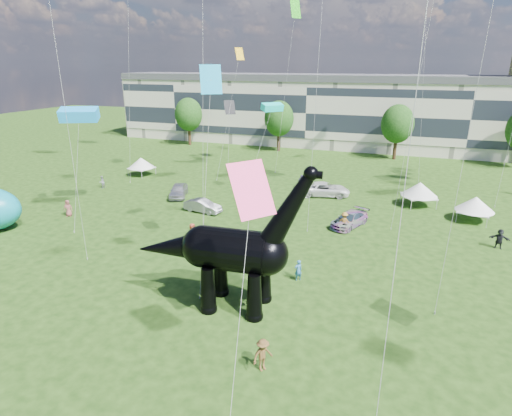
% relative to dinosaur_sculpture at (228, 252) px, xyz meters
% --- Properties ---
extents(ground, '(220.00, 220.00, 0.00)m').
position_rel_dinosaur_sculpture_xyz_m(ground, '(-0.17, -2.52, -3.82)').
color(ground, '#16330C').
rests_on(ground, ground).
extents(terrace_row, '(78.00, 11.00, 12.00)m').
position_rel_dinosaur_sculpture_xyz_m(terrace_row, '(-8.17, 59.48, 2.18)').
color(terrace_row, beige).
rests_on(terrace_row, ground).
extents(tree_far_left, '(5.20, 5.20, 9.44)m').
position_rel_dinosaur_sculpture_xyz_m(tree_far_left, '(-30.17, 50.48, 2.47)').
color(tree_far_left, '#382314').
rests_on(tree_far_left, ground).
extents(tree_mid_left, '(5.20, 5.20, 9.44)m').
position_rel_dinosaur_sculpture_xyz_m(tree_mid_left, '(-12.17, 50.48, 2.47)').
color(tree_mid_left, '#382314').
rests_on(tree_mid_left, ground).
extents(tree_mid_right, '(5.20, 5.20, 9.44)m').
position_rel_dinosaur_sculpture_xyz_m(tree_mid_right, '(7.83, 50.48, 2.47)').
color(tree_mid_right, '#382314').
rests_on(tree_mid_right, ground).
extents(dinosaur_sculpture, '(12.40, 3.59, 10.13)m').
position_rel_dinosaur_sculpture_xyz_m(dinosaur_sculpture, '(0.00, 0.00, 0.00)').
color(dinosaur_sculpture, black).
rests_on(dinosaur_sculpture, ground).
extents(car_silver, '(3.38, 4.98, 1.57)m').
position_rel_dinosaur_sculpture_xyz_m(car_silver, '(-15.15, 19.87, -3.04)').
color(car_silver, silver).
rests_on(car_silver, ground).
extents(car_grey, '(4.33, 2.00, 1.37)m').
position_rel_dinosaur_sculpture_xyz_m(car_grey, '(-9.98, 15.99, -3.14)').
color(car_grey, gray).
rests_on(car_grey, ground).
extents(car_white, '(6.35, 3.97, 1.64)m').
position_rel_dinosaur_sculpture_xyz_m(car_white, '(1.13, 26.27, -3.00)').
color(car_white, silver).
rests_on(car_white, ground).
extents(car_dark, '(3.67, 5.25, 1.41)m').
position_rel_dinosaur_sculpture_xyz_m(car_dark, '(5.40, 17.14, -3.12)').
color(car_dark, '#595960').
rests_on(car_dark, ground).
extents(gazebo_near, '(4.43, 4.43, 2.58)m').
position_rel_dinosaur_sculpture_xyz_m(gazebo_near, '(16.94, 22.88, -2.01)').
color(gazebo_near, white).
rests_on(gazebo_near, ground).
extents(gazebo_far, '(5.16, 5.16, 2.72)m').
position_rel_dinosaur_sculpture_xyz_m(gazebo_far, '(11.68, 26.15, -1.91)').
color(gazebo_far, silver).
rests_on(gazebo_far, ground).
extents(gazebo_left, '(4.30, 4.30, 2.54)m').
position_rel_dinosaur_sculpture_xyz_m(gazebo_left, '(-25.25, 27.17, -2.04)').
color(gazebo_left, silver).
rests_on(gazebo_left, ground).
extents(visitors, '(49.72, 41.05, 1.86)m').
position_rel_dinosaur_sculpture_xyz_m(visitors, '(0.70, 12.66, -2.94)').
color(visitors, brown).
rests_on(visitors, ground).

